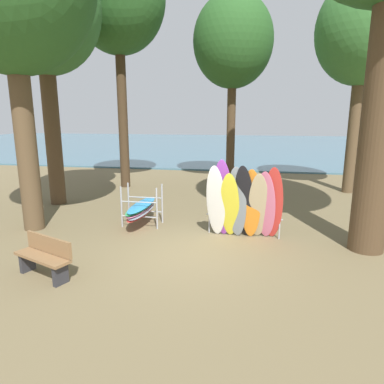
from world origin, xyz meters
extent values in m
plane|color=brown|center=(0.00, 0.00, 0.00)|extent=(80.00, 80.00, 0.00)
cube|color=#477084|center=(0.00, 30.54, 0.05)|extent=(80.00, 36.00, 0.10)
cylinder|color=brown|center=(-4.84, 0.95, 2.75)|extent=(0.57, 0.57, 5.50)
cylinder|color=#4C3823|center=(4.40, 0.96, 3.53)|extent=(0.84, 0.84, 7.07)
cylinder|color=brown|center=(5.64, 7.89, 2.72)|extent=(0.46, 0.46, 5.44)
ellipsoid|color=#387033|center=(5.64, 7.89, 6.62)|extent=(3.73, 3.73, 4.29)
cylinder|color=#42301E|center=(-4.40, 7.31, 3.46)|extent=(0.43, 0.43, 6.91)
cylinder|color=#4C3823|center=(0.39, 8.97, 2.73)|extent=(0.41, 0.41, 5.45)
ellipsoid|color=#285623|center=(0.39, 8.97, 6.61)|extent=(3.65, 3.65, 4.20)
cylinder|color=#4C3823|center=(-5.80, 3.84, 2.85)|extent=(0.57, 0.57, 5.71)
ellipsoid|color=#33662D|center=(-5.80, 3.84, 6.98)|extent=(4.02, 4.02, 4.62)
ellipsoid|color=white|center=(0.57, 1.17, 1.03)|extent=(0.58, 0.62, 2.05)
ellipsoid|color=purple|center=(0.76, 1.17, 1.11)|extent=(0.57, 0.66, 2.22)
ellipsoid|color=yellow|center=(0.95, 1.16, 0.94)|extent=(0.56, 0.63, 1.87)
ellipsoid|color=gray|center=(1.14, 1.16, 1.02)|extent=(0.59, 0.59, 2.04)
ellipsoid|color=black|center=(1.33, 1.16, 1.04)|extent=(0.63, 0.77, 2.08)
ellipsoid|color=orange|center=(1.52, 1.16, 0.99)|extent=(0.54, 0.55, 1.98)
ellipsoid|color=#C6B289|center=(1.70, 1.15, 0.95)|extent=(0.53, 0.72, 1.89)
ellipsoid|color=pink|center=(1.89, 1.15, 0.98)|extent=(0.64, 0.77, 1.95)
ellipsoid|color=red|center=(2.08, 1.15, 1.04)|extent=(0.58, 0.77, 2.07)
cylinder|color=#9EA0A5|center=(0.35, 1.52, 0.28)|extent=(0.04, 0.04, 0.55)
cylinder|color=#9EA0A5|center=(2.30, 1.34, 0.28)|extent=(0.04, 0.04, 0.55)
cylinder|color=#9EA0A5|center=(1.33, 1.43, 0.55)|extent=(2.12, 0.24, 0.04)
cylinder|color=#9EA0A5|center=(-2.32, 1.57, 0.62)|extent=(0.05, 0.05, 1.25)
cylinder|color=#9EA0A5|center=(-1.22, 1.57, 0.62)|extent=(0.05, 0.05, 1.25)
cylinder|color=#9EA0A5|center=(-2.32, 2.17, 0.62)|extent=(0.05, 0.05, 1.25)
cylinder|color=#9EA0A5|center=(-1.22, 2.17, 0.62)|extent=(0.05, 0.05, 1.25)
cylinder|color=#9EA0A5|center=(-1.77, 1.57, 0.35)|extent=(1.10, 0.04, 0.04)
cylinder|color=#9EA0A5|center=(-1.77, 1.57, 0.80)|extent=(1.10, 0.04, 0.04)
cylinder|color=#9EA0A5|center=(-1.77, 2.17, 0.35)|extent=(1.10, 0.04, 0.04)
cylinder|color=#9EA0A5|center=(-1.77, 2.17, 0.80)|extent=(1.10, 0.04, 0.04)
ellipsoid|color=red|center=(-1.82, 1.87, 0.40)|extent=(0.51, 2.10, 0.06)
ellipsoid|color=gray|center=(-1.78, 1.87, 0.46)|extent=(0.51, 2.10, 0.06)
ellipsoid|color=pink|center=(-1.82, 1.87, 0.52)|extent=(0.53, 2.11, 0.06)
ellipsoid|color=#339E56|center=(-1.82, 1.87, 0.58)|extent=(0.56, 2.11, 0.06)
ellipsoid|color=#2D8ED1|center=(-1.78, 1.87, 0.64)|extent=(0.53, 2.11, 0.06)
cube|color=#2D2D33|center=(-3.21, -1.67, 0.21)|extent=(0.21, 0.33, 0.42)
cube|color=#2D2D33|center=(-2.18, -2.09, 0.21)|extent=(0.21, 0.33, 0.42)
cube|color=olive|center=(-2.70, -1.88, 0.45)|extent=(1.45, 0.90, 0.06)
cube|color=olive|center=(-2.63, -1.71, 0.67)|extent=(1.32, 0.59, 0.36)
camera|label=1|loc=(1.55, -7.86, 3.33)|focal=32.16mm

